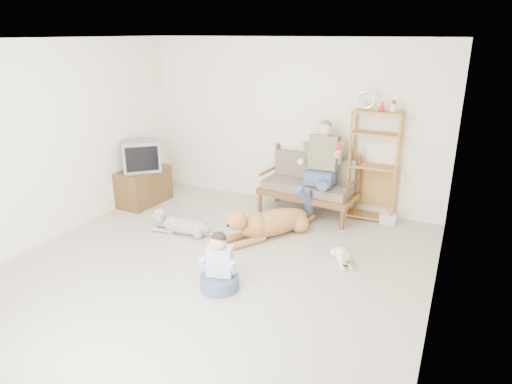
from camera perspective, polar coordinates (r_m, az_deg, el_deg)
The scene contains 16 objects.
floor at distance 5.65m, azimuth -5.83°, elevation -10.07°, with size 5.50×5.50×0.00m, color beige.
ceiling at distance 4.92m, azimuth -6.94°, elevation 18.47°, with size 5.50×5.50×0.00m, color silver.
wall_back at distance 7.54m, azimuth 4.53°, elevation 8.51°, with size 5.00×5.00×0.00m, color white.
wall_left at distance 6.73m, azimuth -25.02°, elevation 5.41°, with size 5.50×5.50×0.00m, color white.
wall_right at distance 4.44m, azimuth 22.61°, elevation -0.81°, with size 5.50×5.50×0.00m, color white.
loveseat at distance 7.29m, azimuth 6.66°, elevation 1.03°, with size 1.56×0.84×0.95m.
man at distance 6.95m, azimuth 7.59°, elevation 1.93°, with size 0.58×0.83×1.34m.
etagere at distance 7.11m, azimuth 14.46°, elevation 3.27°, with size 0.75×0.33×1.98m.
book_stack at distance 7.26m, azimuth 16.25°, elevation -3.17°, with size 0.24×0.18×0.15m, color silver.
tv_stand at distance 7.94m, azimuth -13.87°, elevation 0.71°, with size 0.56×0.93×0.60m.
crt_tv at distance 7.74m, azimuth -14.18°, elevation 4.45°, with size 0.77×0.76×0.50m.
wall_outlet at distance 8.29m, azimuth -3.82°, elevation 2.04°, with size 0.12×0.02×0.08m, color white.
golden_retriever at distance 6.48m, azimuth 1.40°, elevation -3.90°, with size 1.00×1.48×0.50m.
shaggy_dog at distance 6.71m, azimuth -9.51°, elevation -4.00°, with size 1.12×0.35×0.33m.
terrier at distance 5.90m, azimuth 10.85°, elevation -7.91°, with size 0.38×0.53×0.23m.
child at distance 5.22m, azimuth -4.59°, elevation -9.52°, with size 0.44×0.44×0.70m.
Camera 1 is at (2.56, -4.20, 2.77)m, focal length 32.00 mm.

